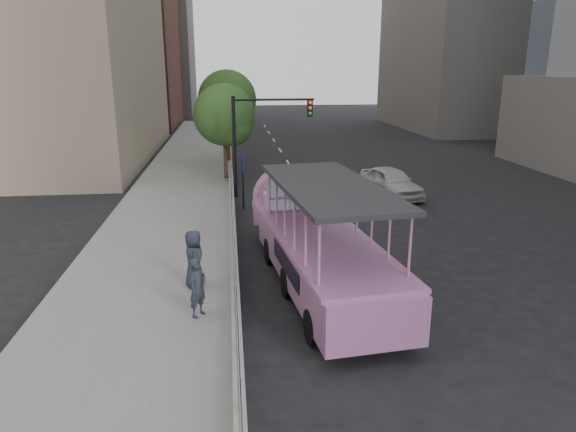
# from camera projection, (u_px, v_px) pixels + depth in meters

# --- Properties ---
(ground) EXTENTS (160.00, 160.00, 0.00)m
(ground) POSITION_uv_depth(u_px,v_px,m) (340.00, 294.00, 15.42)
(ground) COLOR black
(sidewalk) EXTENTS (5.50, 80.00, 0.30)m
(sidewalk) POSITION_uv_depth(u_px,v_px,m) (176.00, 208.00, 24.29)
(sidewalk) COLOR gray
(sidewalk) RESTS_ON ground
(kerb_wall) EXTENTS (0.24, 30.00, 0.36)m
(kerb_wall) POSITION_uv_depth(u_px,v_px,m) (234.00, 260.00, 16.86)
(kerb_wall) COLOR #AEAEA9
(kerb_wall) RESTS_ON sidewalk
(guardrail) EXTENTS (0.07, 22.00, 0.71)m
(guardrail) POSITION_uv_depth(u_px,v_px,m) (233.00, 241.00, 16.67)
(guardrail) COLOR #9D9DA1
(guardrail) RESTS_ON kerb_wall
(duck_boat) EXTENTS (3.61, 10.53, 3.43)m
(duck_boat) POSITION_uv_depth(u_px,v_px,m) (314.00, 241.00, 16.29)
(duck_boat) COLOR black
(duck_boat) RESTS_ON ground
(car) EXTENTS (2.75, 4.82, 1.54)m
(car) POSITION_uv_depth(u_px,v_px,m) (391.00, 182.00, 26.92)
(car) COLOR silver
(car) RESTS_ON ground
(pedestrian_near) EXTENTS (0.65, 0.70, 1.60)m
(pedestrian_near) POSITION_uv_depth(u_px,v_px,m) (198.00, 288.00, 13.25)
(pedestrian_near) COLOR #252A36
(pedestrian_near) RESTS_ON sidewalk
(pedestrian_far) EXTENTS (0.65, 0.91, 1.76)m
(pedestrian_far) POSITION_uv_depth(u_px,v_px,m) (194.00, 259.00, 14.99)
(pedestrian_far) COLOR #252A36
(pedestrian_far) RESTS_ON sidewalk
(parking_sign) EXTENTS (0.13, 0.60, 2.70)m
(parking_sign) POSITION_uv_depth(u_px,v_px,m) (243.00, 175.00, 24.21)
(parking_sign) COLOR black
(parking_sign) RESTS_ON ground
(traffic_signal) EXTENTS (4.20, 0.32, 5.20)m
(traffic_signal) POSITION_uv_depth(u_px,v_px,m) (257.00, 130.00, 26.18)
(traffic_signal) COLOR black
(traffic_signal) RESTS_ON ground
(street_tree_near) EXTENTS (3.52, 3.52, 5.72)m
(street_tree_near) POSITION_uv_depth(u_px,v_px,m) (226.00, 117.00, 29.19)
(street_tree_near) COLOR #3E2B1C
(street_tree_near) RESTS_ON ground
(street_tree_far) EXTENTS (3.97, 3.97, 6.45)m
(street_tree_far) POSITION_uv_depth(u_px,v_px,m) (229.00, 102.00, 34.80)
(street_tree_far) COLOR #3E2B1C
(street_tree_far) RESTS_ON ground
(midrise_brick) EXTENTS (18.00, 16.00, 26.00)m
(midrise_brick) POSITION_uv_depth(u_px,v_px,m) (87.00, 5.00, 55.61)
(midrise_brick) COLOR brown
(midrise_brick) RESTS_ON ground
(midrise_stone_b) EXTENTS (16.00, 14.00, 20.00)m
(midrise_stone_b) POSITION_uv_depth(u_px,v_px,m) (134.00, 42.00, 71.93)
(midrise_stone_b) COLOR slate
(midrise_stone_b) RESTS_ON ground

